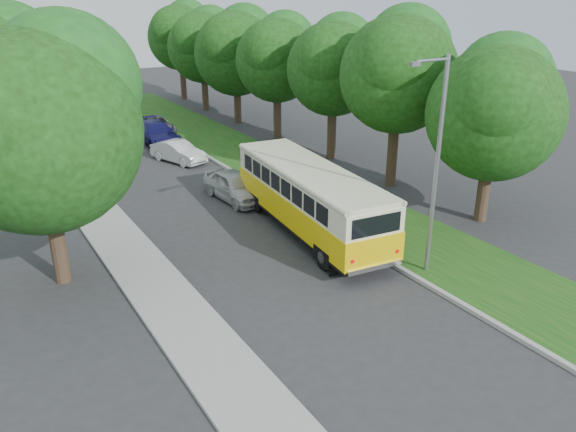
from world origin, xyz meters
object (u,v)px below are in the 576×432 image
lamppost_far (61,107)px  lamppost_near (435,162)px  car_silver (235,186)px  car_grey (156,125)px  car_white (178,152)px  car_blue (156,133)px  vintage_bus (310,200)px

lamppost_far → lamppost_near: bearing=-64.3°
lamppost_far → car_silver: (6.41, -7.62, -3.38)m
lamppost_near → car_grey: bearing=92.6°
car_white → car_grey: car_white is taller
lamppost_far → car_blue: bearing=36.8°
lamppost_near → car_blue: size_ratio=1.55×
car_silver → car_white: car_silver is taller
car_silver → lamppost_near: bearing=-80.8°
lamppost_near → car_white: (-2.47, 18.68, -3.73)m
lamppost_far → car_blue: 9.08m
vintage_bus → car_grey: bearing=94.9°
car_silver → car_white: bearing=86.1°
car_blue → car_grey: size_ratio=1.14×
car_grey → lamppost_near: bearing=-84.6°
lamppost_far → car_silver: bearing=-49.9°
car_silver → car_grey: bearing=81.5°
vintage_bus → car_blue: 18.13m
lamppost_near → car_white: lamppost_near is taller
car_silver → lamppost_far: bearing=126.3°
car_blue → car_grey: (0.95, 2.77, -0.12)m
lamppost_near → lamppost_far: (-8.91, 18.50, -0.25)m
vintage_bus → car_silver: 5.56m
lamppost_far → car_grey: bearing=45.5°
lamppost_far → car_white: size_ratio=1.92×
lamppost_near → lamppost_far: lamppost_near is taller
lamppost_far → vintage_bus: size_ratio=0.74×
car_white → vintage_bus: bearing=-105.5°
lamppost_far → vintage_bus: lamppost_far is taller
lamppost_far → vintage_bus: bearing=-60.7°
lamppost_near → lamppost_far: size_ratio=1.07×
lamppost_near → car_silver: lamppost_near is taller
lamppost_near → vintage_bus: (-1.57, 5.45, -2.86)m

